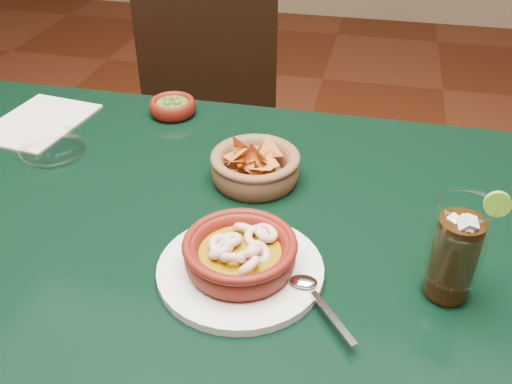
% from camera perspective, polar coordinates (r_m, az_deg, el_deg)
% --- Properties ---
extents(dining_table, '(1.20, 0.80, 0.75)m').
position_cam_1_polar(dining_table, '(1.04, -7.32, -5.63)').
color(dining_table, black).
rests_on(dining_table, ground).
extents(dining_chair, '(0.54, 0.54, 0.95)m').
position_cam_1_polar(dining_chair, '(1.72, -4.76, 6.87)').
color(dining_chair, black).
rests_on(dining_chair, ground).
extents(shrimp_plate, '(0.30, 0.24, 0.07)m').
position_cam_1_polar(shrimp_plate, '(0.82, -1.55, -6.56)').
color(shrimp_plate, silver).
rests_on(shrimp_plate, dining_table).
extents(chip_basket, '(0.19, 0.19, 0.11)m').
position_cam_1_polar(chip_basket, '(1.02, -0.10, 2.51)').
color(chip_basket, brown).
rests_on(chip_basket, dining_table).
extents(guacamole_ramekin, '(0.12, 0.12, 0.04)m').
position_cam_1_polar(guacamole_ramekin, '(1.27, -8.33, 8.44)').
color(guacamole_ramekin, '#520F09').
rests_on(guacamole_ramekin, dining_table).
extents(cola_drink, '(0.15, 0.15, 0.18)m').
position_cam_1_polar(cola_drink, '(0.80, 19.32, -5.64)').
color(cola_drink, white).
rests_on(cola_drink, dining_table).
extents(glass_ashtray, '(0.14, 0.14, 0.03)m').
position_cam_1_polar(glass_ashtray, '(1.17, -19.58, 4.28)').
color(glass_ashtray, white).
rests_on(glass_ashtray, dining_table).
extents(paper_menu, '(0.20, 0.25, 0.00)m').
position_cam_1_polar(paper_menu, '(1.31, -20.92, 6.56)').
color(paper_menu, beige).
rests_on(paper_menu, dining_table).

